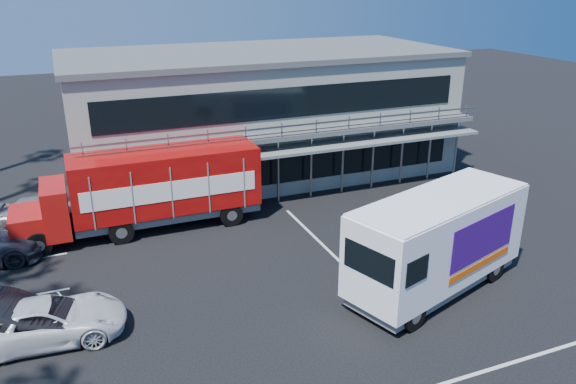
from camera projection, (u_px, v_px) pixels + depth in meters
name	position (u px, v px, depth m)	size (l,w,h in m)	color
ground	(317.00, 294.00, 21.40)	(120.00, 120.00, 0.00)	black
building	(260.00, 112.00, 34.06)	(22.40, 12.00, 7.30)	gray
red_truck	(150.00, 187.00, 26.33)	(11.22, 2.78, 3.77)	#A5100D
white_van	(437.00, 242.00, 21.08)	(8.23, 5.01, 3.80)	white
parked_car_c	(46.00, 321.00, 18.51)	(2.36, 5.11, 1.42)	white
parked_car_e	(46.00, 210.00, 27.13)	(1.80, 4.49, 1.53)	gray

